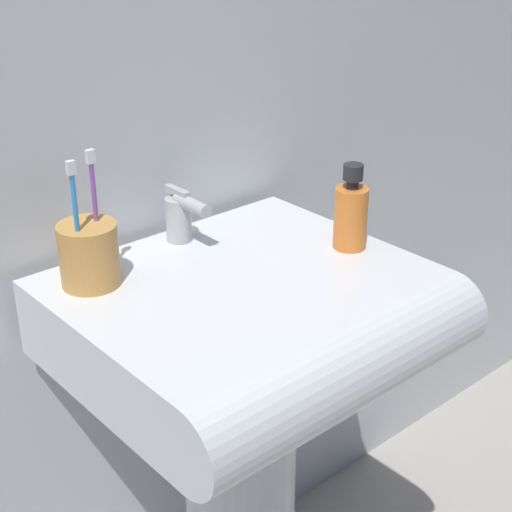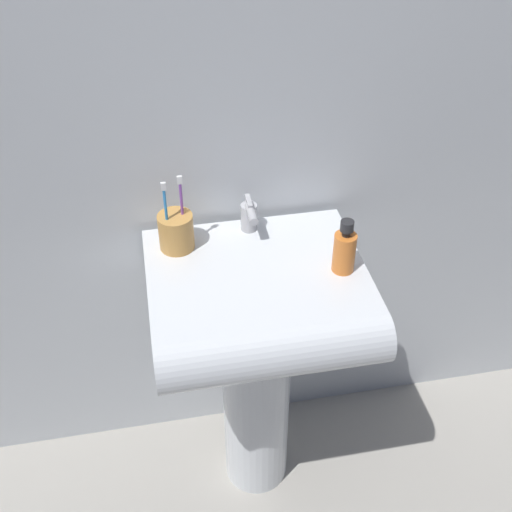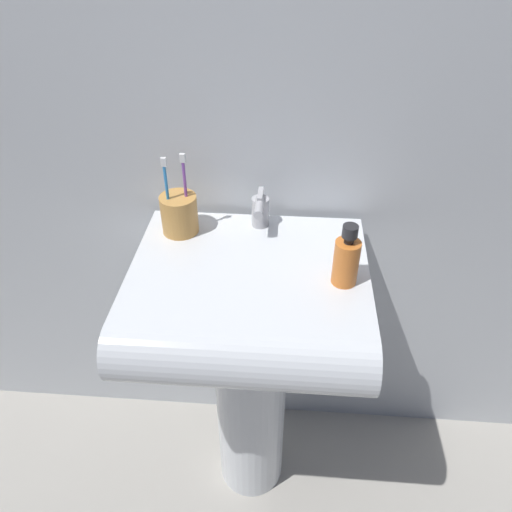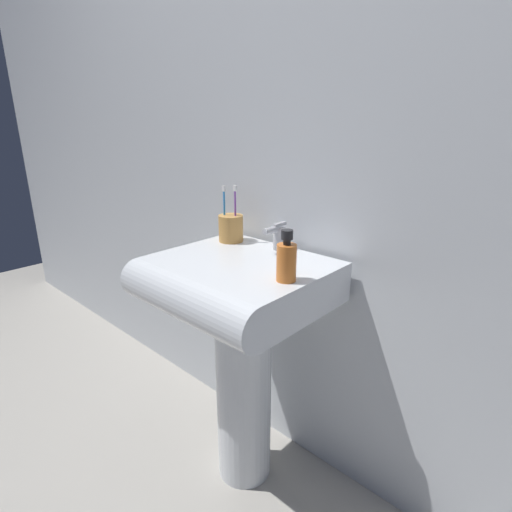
% 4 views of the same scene
% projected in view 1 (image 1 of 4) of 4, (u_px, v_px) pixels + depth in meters
% --- Properties ---
extents(wall_back, '(5.00, 0.05, 2.40)m').
position_uv_depth(wall_back, '(128.00, 6.00, 1.20)').
color(wall_back, silver).
rests_on(wall_back, ground).
extents(sink_basin, '(0.53, 0.48, 0.13)m').
position_uv_depth(sink_basin, '(259.00, 324.00, 1.18)').
color(sink_basin, white).
rests_on(sink_basin, sink_pedestal).
extents(faucet, '(0.04, 0.10, 0.09)m').
position_uv_depth(faucet, '(181.00, 215.00, 1.28)').
color(faucet, '#B7B7BC').
rests_on(faucet, sink_basin).
extents(toothbrush_cup, '(0.09, 0.09, 0.20)m').
position_uv_depth(toothbrush_cup, '(89.00, 254.00, 1.15)').
color(toothbrush_cup, '#D19347').
rests_on(toothbrush_cup, sink_basin).
extents(soap_bottle, '(0.05, 0.05, 0.14)m').
position_uv_depth(soap_bottle, '(351.00, 214.00, 1.26)').
color(soap_bottle, orange).
rests_on(soap_bottle, sink_basin).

